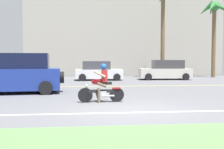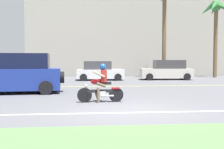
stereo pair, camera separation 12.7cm
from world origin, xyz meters
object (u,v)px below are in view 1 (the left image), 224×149
Objects in this scene: motorcyclist at (102,86)px; parked_car_0 at (25,72)px; parked_car_2 at (166,70)px; parked_car_1 at (98,71)px; palm_tree_0 at (214,15)px; suv_nearby at (13,74)px.

parked_car_0 is at bearing 115.24° from motorcyclist.
parked_car_2 is at bearing 62.20° from motorcyclist.
palm_tree_0 is at bearing 12.46° from parked_car_1.
suv_nearby is 8.11m from parked_car_0.
parked_car_2 reaches higher than motorcyclist.
suv_nearby is 0.68× the size of palm_tree_0.
suv_nearby reaches higher than parked_car_1.
parked_car_0 is at bearing 98.64° from suv_nearby.
parked_car_1 is 0.88× the size of parked_car_2.
parked_car_2 is (5.59, 0.04, 0.04)m from parked_car_1.
palm_tree_0 is (16.63, 2.47, 5.10)m from parked_car_0.
parked_car_1 reaches higher than motorcyclist.
parked_car_0 is 5.74m from parked_car_1.
parked_car_0 reaches higher than motorcyclist.
motorcyclist is 11.36m from parked_car_1.
parked_car_2 is at bearing -155.92° from palm_tree_0.
suv_nearby is 19.26m from palm_tree_0.
suv_nearby is at bearing -141.22° from parked_car_2.
parked_car_0 is 1.03× the size of parked_car_2.
motorcyclist is at bearing -92.09° from parked_car_1.
suv_nearby is at bearing -81.36° from parked_car_0.
motorcyclist is 0.47× the size of parked_car_1.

